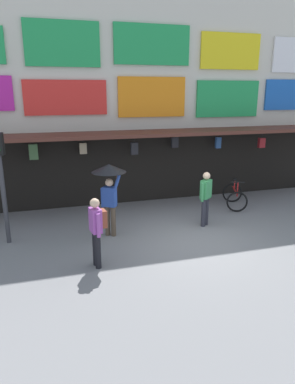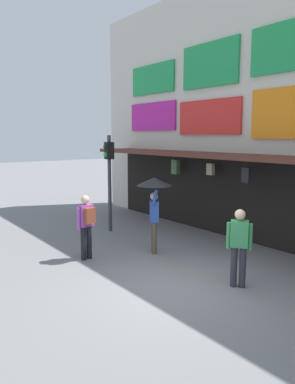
% 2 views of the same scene
% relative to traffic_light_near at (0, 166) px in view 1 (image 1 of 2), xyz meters
% --- Properties ---
extents(ground_plane, '(80.00, 80.00, 0.00)m').
position_rel_traffic_light_near_xyz_m(ground_plane, '(4.87, -1.33, -2.14)').
color(ground_plane, slate).
extents(shopfront, '(18.00, 2.60, 8.00)m').
position_rel_traffic_light_near_xyz_m(shopfront, '(4.87, 3.23, 1.82)').
color(shopfront, beige).
rests_on(shopfront, ground).
extents(traffic_light_near, '(0.31, 0.34, 3.20)m').
position_rel_traffic_light_near_xyz_m(traffic_light_near, '(0.00, 0.00, 0.00)').
color(traffic_light_near, '#38383D').
rests_on(traffic_light_near, ground).
extents(bicycle_parked, '(1.08, 1.34, 1.05)m').
position_rel_traffic_light_near_xyz_m(bicycle_parked, '(7.46, 1.02, -1.75)').
color(bicycle_parked, black).
rests_on(bicycle_parked, ground).
extents(pedestrian_in_blue, '(0.44, 0.39, 1.68)m').
position_rel_traffic_light_near_xyz_m(pedestrian_in_blue, '(5.68, -0.32, -1.19)').
color(pedestrian_in_blue, '#2D2D38').
rests_on(pedestrian_in_blue, ground).
extents(pedestrian_in_white, '(0.40, 0.52, 1.68)m').
position_rel_traffic_light_near_xyz_m(pedestrian_in_white, '(2.15, -2.02, -1.16)').
color(pedestrian_in_white, black).
rests_on(pedestrian_in_white, ground).
extents(pedestrian_with_umbrella, '(0.96, 0.96, 2.08)m').
position_rel_traffic_light_near_xyz_m(pedestrian_with_umbrella, '(2.77, -0.29, -0.50)').
color(pedestrian_with_umbrella, brown).
rests_on(pedestrian_with_umbrella, ground).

